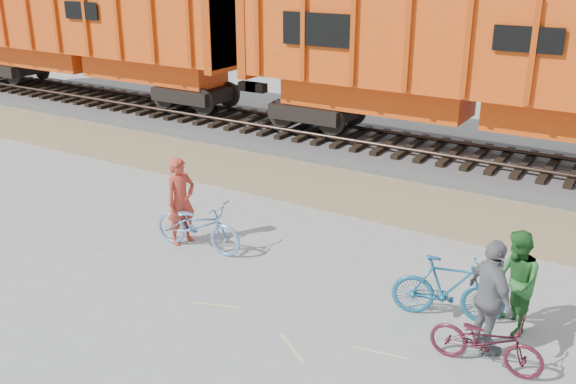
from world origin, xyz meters
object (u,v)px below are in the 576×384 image
object	(u,v)px
bicycle_blue	(198,225)
bicycle_maroon	(486,341)
person_solo	(181,201)
person_woman	(490,298)
hopper_car_left	(90,29)
person_man	(516,282)
bicycle_teal	(448,288)
hopper_car_center	(483,61)

from	to	relation	value
bicycle_blue	bicycle_maroon	bearing A→B (deg)	-103.06
person_solo	person_woman	size ratio (longest dim) A/B	1.00
bicycle_blue	person_woman	bearing A→B (deg)	-99.45
person_solo	person_woman	bearing A→B (deg)	-81.16
hopper_car_left	person_man	bearing A→B (deg)	-23.68
bicycle_teal	person_man	bearing A→B (deg)	-94.59
bicycle_maroon	bicycle_teal	bearing A→B (deg)	39.89
hopper_car_center	person_woman	size ratio (longest dim) A/B	7.58
hopper_car_center	person_man	xyz separation A→B (m)	(2.98, -7.88, -2.15)
person_solo	bicycle_maroon	bearing A→B (deg)	-84.49
person_solo	person_woman	xyz separation A→B (m)	(6.52, -0.62, -0.00)
bicycle_teal	person_man	size ratio (longest dim) A/B	1.08
hopper_car_left	hopper_car_center	bearing A→B (deg)	0.00
bicycle_blue	hopper_car_left	bearing A→B (deg)	50.69
hopper_car_center	person_solo	size ratio (longest dim) A/B	7.56
hopper_car_center	person_woman	world-z (taller)	hopper_car_center
hopper_car_left	person_woman	size ratio (longest dim) A/B	7.58
hopper_car_left	bicycle_maroon	bearing A→B (deg)	-26.96
bicycle_teal	hopper_car_center	bearing A→B (deg)	-2.15
bicycle_maroon	person_solo	bearing A→B (deg)	79.08
person_woman	person_man	bearing A→B (deg)	-58.03
bicycle_teal	person_man	world-z (taller)	person_man
person_man	person_solo	bearing A→B (deg)	-121.26
person_solo	person_man	distance (m)	6.71
bicycle_blue	bicycle_teal	distance (m)	5.20
hopper_car_left	person_solo	distance (m)	14.03
bicycle_teal	bicycle_blue	bearing A→B (deg)	75.19
hopper_car_left	hopper_car_center	size ratio (longest dim) A/B	1.00
person_solo	person_man	xyz separation A→B (m)	(6.70, 0.20, -0.07)
hopper_car_left	bicycle_maroon	distance (m)	20.24
bicycle_blue	person_woman	distance (m)	6.06
hopper_car_left	bicycle_maroon	size ratio (longest dim) A/B	8.50
hopper_car_center	bicycle_blue	distance (m)	9.14
bicycle_teal	person_woman	xyz separation A→B (m)	(0.82, -0.62, 0.37)
bicycle_maroon	person_woman	distance (m)	0.64
bicycle_teal	person_solo	size ratio (longest dim) A/B	0.99
bicycle_maroon	person_man	world-z (taller)	person_man
person_solo	person_man	bearing A→B (deg)	-74.03
hopper_car_left	bicycle_teal	bearing A→B (deg)	-25.46
person_solo	person_woman	distance (m)	6.55
bicycle_blue	person_woman	size ratio (longest dim) A/B	1.09
hopper_car_left	person_solo	bearing A→B (deg)	-35.63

